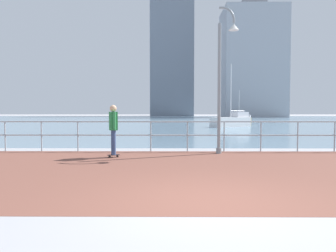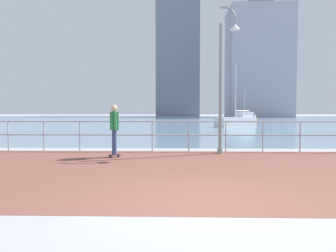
{
  "view_description": "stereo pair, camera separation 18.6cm",
  "coord_description": "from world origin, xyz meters",
  "px_view_note": "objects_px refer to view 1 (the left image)",
  "views": [
    {
      "loc": [
        -0.63,
        -5.27,
        1.54
      ],
      "look_at": [
        -0.72,
        4.15,
        1.1
      ],
      "focal_mm": 34.21,
      "sensor_mm": 36.0,
      "label": 1
    },
    {
      "loc": [
        -0.44,
        -5.27,
        1.54
      ],
      "look_at": [
        -0.72,
        4.15,
        1.1
      ],
      "focal_mm": 34.21,
      "sensor_mm": 36.0,
      "label": 2
    }
  ],
  "objects_px": {
    "sailboat_ivory": "(232,121)",
    "skateboarder": "(113,126)",
    "lamppost": "(223,73)",
    "sailboat_gray": "(240,119)"
  },
  "relations": [
    {
      "from": "sailboat_ivory",
      "to": "lamppost",
      "type": "bearing_deg",
      "value": -101.62
    },
    {
      "from": "lamppost",
      "to": "sailboat_gray",
      "type": "xyz_separation_m",
      "value": [
        7.46,
        31.83,
        -2.49
      ]
    },
    {
      "from": "skateboarder",
      "to": "sailboat_gray",
      "type": "xyz_separation_m",
      "value": [
        11.24,
        32.75,
        -0.63
      ]
    },
    {
      "from": "skateboarder",
      "to": "sailboat_ivory",
      "type": "height_order",
      "value": "sailboat_ivory"
    },
    {
      "from": "sailboat_ivory",
      "to": "sailboat_gray",
      "type": "height_order",
      "value": "sailboat_ivory"
    },
    {
      "from": "lamppost",
      "to": "sailboat_ivory",
      "type": "distance_m",
      "value": 20.8
    },
    {
      "from": "sailboat_ivory",
      "to": "sailboat_gray",
      "type": "bearing_deg",
      "value": 74.13
    },
    {
      "from": "skateboarder",
      "to": "sailboat_ivory",
      "type": "distance_m",
      "value": 22.61
    },
    {
      "from": "sailboat_ivory",
      "to": "skateboarder",
      "type": "bearing_deg",
      "value": -110.59
    },
    {
      "from": "skateboarder",
      "to": "sailboat_gray",
      "type": "distance_m",
      "value": 34.64
    }
  ]
}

